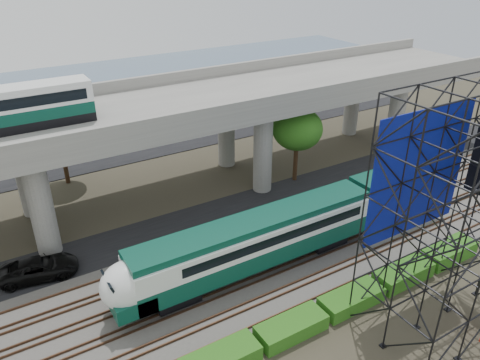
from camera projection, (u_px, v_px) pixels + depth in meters
ground at (241, 299)px, 32.01m from camera, size 140.00×140.00×0.00m
ballast_bed at (227, 282)px, 33.48m from camera, size 90.00×12.00×0.20m
service_road at (178, 227)px, 39.98m from camera, size 90.00×5.00×0.08m
parking_lot at (99, 139)px, 57.87m from camera, size 90.00×18.00×0.08m
harbor_water at (59, 95)px, 74.63m from camera, size 140.00×40.00×0.03m
rail_tracks at (227, 280)px, 33.40m from camera, size 90.00×9.52×0.16m
commuter_train at (281, 231)px, 34.34m from camera, size 29.30×3.06×4.30m
overpass at (137, 120)px, 40.09m from camera, size 80.00×12.00×12.40m
scaffold_tower at (456, 221)px, 26.99m from camera, size 9.36×6.36×15.00m
hedge_strip at (291, 327)px, 28.94m from camera, size 34.60×1.80×1.20m
trees at (95, 157)px, 39.62m from camera, size 40.94×16.94×7.69m
suv at (39, 268)px, 33.71m from camera, size 5.81×3.47×1.51m
parked_cars at (101, 136)px, 57.15m from camera, size 37.22×9.50×1.29m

